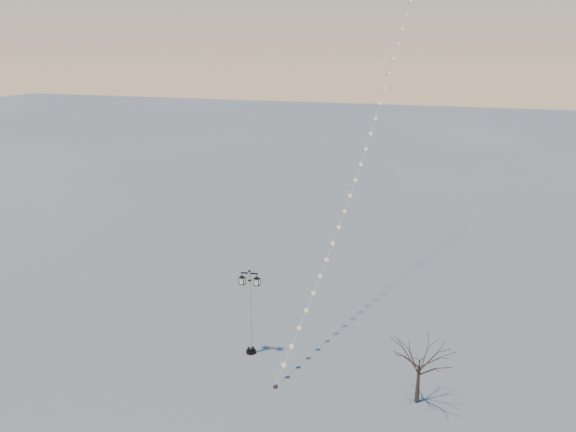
% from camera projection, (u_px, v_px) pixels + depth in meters
% --- Properties ---
extents(ground, '(300.00, 300.00, 0.00)m').
position_uv_depth(ground, '(246.00, 369.00, 30.58)').
color(ground, '#5A5B5B').
rests_on(ground, ground).
extents(street_lamp, '(1.25, 0.56, 4.96)m').
position_uv_depth(street_lamp, '(250.00, 308.00, 31.42)').
color(street_lamp, black).
rests_on(street_lamp, ground).
extents(bare_tree, '(2.11, 2.11, 3.51)m').
position_uv_depth(bare_tree, '(420.00, 357.00, 27.05)').
color(bare_tree, '#35251C').
rests_on(bare_tree, ground).
extents(kite_train, '(3.72, 31.55, 28.81)m').
position_uv_depth(kite_train, '(377.00, 80.00, 38.38)').
color(kite_train, '#34211E').
rests_on(kite_train, ground).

